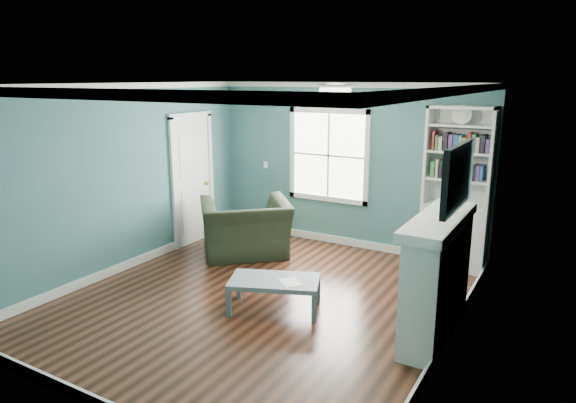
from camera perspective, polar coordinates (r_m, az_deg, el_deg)
The scene contains 13 objects.
floor at distance 6.46m, azimuth -3.01°, elevation -10.83°, with size 5.00×5.00×0.00m, color black.
room_walls at distance 5.98m, azimuth -3.20°, elevation 3.10°, with size 5.00×5.00×5.00m.
trim at distance 6.05m, azimuth -3.15°, elevation -0.11°, with size 4.50×5.00×2.60m.
window at distance 8.29m, azimuth 4.54°, elevation 5.11°, with size 1.40×0.06×1.50m.
bookshelf at distance 7.56m, azimuth 18.12°, elevation -0.42°, with size 0.90×0.35×2.31m.
fireplace at distance 5.62m, azimuth 16.35°, elevation -8.18°, with size 0.44×1.58×1.30m.
tv at distance 5.30m, azimuth 18.40°, elevation 2.64°, with size 0.06×1.10×0.65m, color black.
door at distance 8.49m, azimuth -10.55°, elevation 2.55°, with size 0.12×0.98×2.17m.
ceiling_fixture at distance 5.53m, azimuth 5.27°, elevation 12.30°, with size 0.38×0.38×0.15m.
light_switch at distance 8.90m, azimuth -2.49°, elevation 4.11°, with size 0.08×0.01×0.12m, color white.
recliner at distance 7.86m, azimuth -4.77°, elevation -1.92°, with size 1.31×0.85×1.14m, color black.
coffee_table at distance 6.08m, azimuth -1.52°, elevation -9.05°, with size 1.18×0.92×0.38m.
paper_sheet at distance 5.97m, azimuth 0.29°, elevation -8.95°, with size 0.21×0.27×0.00m, color white.
Camera 1 is at (3.23, -4.91, 2.67)m, focal length 32.00 mm.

